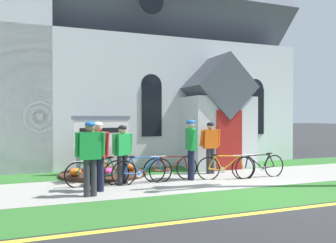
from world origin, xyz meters
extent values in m
plane|color=#2B2B2D|center=(0.00, 4.00, 0.00)|extent=(140.00, 140.00, 0.00)
cube|color=#99968E|center=(-1.28, 2.06, 0.01)|extent=(32.00, 2.77, 0.01)
cube|color=#2D6628|center=(-1.28, -0.26, 0.00)|extent=(32.00, 1.86, 0.01)
cube|color=#2D6628|center=(-1.28, 4.28, 0.00)|extent=(24.00, 1.68, 0.01)
cube|color=yellow|center=(-1.28, -1.34, 0.00)|extent=(28.00, 0.16, 0.01)
cube|color=silver|center=(-1.28, 10.10, 2.45)|extent=(12.98, 9.96, 4.90)
cube|color=#4C515B|center=(-1.28, 10.10, 6.62)|extent=(13.48, 10.14, 10.14)
cube|color=silver|center=(-6.25, 6.63, 5.96)|extent=(3.03, 3.03, 11.91)
cube|color=silver|center=(1.06, 4.32, 1.30)|extent=(2.40, 1.60, 2.60)
cube|color=#4C515B|center=(1.06, 4.32, 2.95)|extent=(2.40, 1.80, 2.40)
cube|color=maroon|center=(1.06, 3.50, 1.05)|extent=(1.00, 0.06, 2.10)
cube|color=black|center=(-1.28, 5.09, 2.10)|extent=(0.76, 0.06, 1.90)
cone|color=black|center=(-1.28, 5.09, 3.05)|extent=(0.80, 0.06, 0.80)
cube|color=black|center=(3.27, 5.09, 2.10)|extent=(0.76, 0.06, 1.90)
cone|color=black|center=(3.27, 5.09, 3.05)|extent=(0.80, 0.06, 0.80)
cylinder|color=black|center=(-1.28, 5.09, 6.10)|extent=(0.90, 0.06, 0.90)
cube|color=slate|center=(-4.00, 4.25, 0.43)|extent=(0.12, 0.12, 0.86)
cube|color=slate|center=(-2.50, 4.34, 0.43)|extent=(0.12, 0.12, 0.86)
cube|color=white|center=(-3.25, 4.29, 1.32)|extent=(1.79, 0.19, 0.92)
cube|color=slate|center=(-3.25, 4.29, 1.84)|extent=(1.91, 0.24, 0.12)
cube|color=black|center=(-3.25, 4.25, 1.43)|extent=(1.43, 0.10, 0.16)
cylinder|color=#382319|center=(-3.25, 3.99, 0.05)|extent=(2.74, 2.74, 0.10)
ellipsoid|color=orange|center=(-2.36, 4.05, 0.22)|extent=(0.36, 0.36, 0.24)
ellipsoid|color=orange|center=(-3.14, 4.57, 0.22)|extent=(0.36, 0.36, 0.24)
ellipsoid|color=red|center=(-3.47, 4.27, 0.22)|extent=(0.36, 0.36, 0.24)
ellipsoid|color=orange|center=(-4.16, 3.59, 0.22)|extent=(0.36, 0.36, 0.24)
ellipsoid|color=#CC338C|center=(-3.24, 3.33, 0.22)|extent=(0.36, 0.36, 0.24)
torus|color=black|center=(1.67, 1.85, 0.34)|extent=(0.71, 0.05, 0.71)
torus|color=black|center=(0.62, 1.83, 0.34)|extent=(0.71, 0.05, 0.71)
cylinder|color=black|center=(0.98, 1.84, 0.49)|extent=(0.57, 0.05, 0.45)
cylinder|color=black|center=(1.09, 1.84, 0.70)|extent=(0.78, 0.05, 0.04)
cylinder|color=black|center=(1.37, 1.84, 0.50)|extent=(0.26, 0.04, 0.44)
cylinder|color=black|center=(1.46, 1.84, 0.31)|extent=(0.43, 0.04, 0.09)
cylinder|color=black|center=(1.58, 1.85, 0.52)|extent=(0.22, 0.04, 0.39)
cylinder|color=black|center=(0.66, 1.83, 0.52)|extent=(0.12, 0.04, 0.37)
ellipsoid|color=black|center=(1.48, 1.85, 0.74)|extent=(0.24, 0.08, 0.05)
cylinder|color=silver|center=(0.70, 1.83, 0.72)|extent=(0.44, 0.04, 0.03)
cylinder|color=silver|center=(1.25, 1.84, 0.28)|extent=(0.18, 0.02, 0.18)
torus|color=black|center=(-3.02, 2.14, 0.34)|extent=(0.71, 0.08, 0.71)
torus|color=black|center=(-1.95, 2.20, 0.34)|extent=(0.71, 0.08, 0.71)
cylinder|color=#194CA5|center=(-2.31, 2.18, 0.51)|extent=(0.58, 0.07, 0.47)
cylinder|color=#194CA5|center=(-2.43, 2.17, 0.74)|extent=(0.80, 0.08, 0.05)
cylinder|color=#194CA5|center=(-2.71, 2.16, 0.52)|extent=(0.27, 0.05, 0.48)
cylinder|color=#194CA5|center=(-2.80, 2.15, 0.31)|extent=(0.44, 0.06, 0.09)
cylinder|color=#194CA5|center=(-2.92, 2.14, 0.54)|extent=(0.23, 0.05, 0.43)
cylinder|color=#194CA5|center=(-1.99, 2.20, 0.53)|extent=(0.12, 0.04, 0.40)
ellipsoid|color=black|center=(-2.83, 2.15, 0.78)|extent=(0.24, 0.09, 0.05)
cylinder|color=silver|center=(-2.03, 2.20, 0.75)|extent=(0.44, 0.05, 0.03)
cylinder|color=silver|center=(-2.59, 2.16, 0.29)|extent=(0.18, 0.03, 0.18)
torus|color=black|center=(-3.20, 2.26, 0.34)|extent=(0.71, 0.07, 0.71)
torus|color=black|center=(-4.22, 2.31, 0.34)|extent=(0.71, 0.07, 0.71)
cylinder|color=#19723F|center=(-3.87, 2.29, 0.48)|extent=(0.55, 0.06, 0.42)
cylinder|color=#19723F|center=(-3.76, 2.29, 0.71)|extent=(0.76, 0.07, 0.11)
cylinder|color=#19723F|center=(-3.49, 2.27, 0.51)|extent=(0.26, 0.05, 0.47)
cylinder|color=#19723F|center=(-3.40, 2.27, 0.31)|extent=(0.41, 0.06, 0.09)
cylinder|color=#19723F|center=(-3.29, 2.26, 0.54)|extent=(0.22, 0.05, 0.42)
cylinder|color=#19723F|center=(-4.18, 2.31, 0.50)|extent=(0.12, 0.04, 0.34)
ellipsoid|color=black|center=(-3.38, 2.27, 0.77)|extent=(0.24, 0.09, 0.05)
cylinder|color=silver|center=(-4.14, 2.30, 0.69)|extent=(0.44, 0.05, 0.03)
cylinder|color=silver|center=(-3.61, 2.28, 0.28)|extent=(0.18, 0.03, 0.18)
torus|color=black|center=(-0.48, 2.11, 0.33)|extent=(0.69, 0.20, 0.70)
torus|color=black|center=(0.55, 1.86, 0.33)|extent=(0.69, 0.20, 0.70)
cylinder|color=orange|center=(0.20, 1.94, 0.49)|extent=(0.56, 0.17, 0.44)
cylinder|color=orange|center=(0.09, 1.97, 0.70)|extent=(0.77, 0.22, 0.06)
cylinder|color=orange|center=(-0.18, 2.04, 0.50)|extent=(0.26, 0.10, 0.45)
cylinder|color=orange|center=(-0.27, 2.06, 0.31)|extent=(0.42, 0.14, 0.09)
cylinder|color=orange|center=(-0.38, 2.09, 0.52)|extent=(0.22, 0.09, 0.40)
cylinder|color=orange|center=(0.51, 1.87, 0.51)|extent=(0.12, 0.06, 0.37)
ellipsoid|color=black|center=(-0.29, 2.06, 0.74)|extent=(0.25, 0.13, 0.05)
cylinder|color=silver|center=(0.46, 1.88, 0.71)|extent=(0.43, 0.13, 0.03)
cylinder|color=silver|center=(-0.07, 2.01, 0.28)|extent=(0.18, 0.06, 0.18)
torus|color=black|center=(-2.07, 2.37, 0.33)|extent=(0.71, 0.10, 0.71)
torus|color=black|center=(-1.01, 2.47, 0.33)|extent=(0.71, 0.10, 0.71)
cylinder|color=#A51E19|center=(-1.37, 2.44, 0.48)|extent=(0.57, 0.09, 0.43)
cylinder|color=#A51E19|center=(-1.49, 2.43, 0.70)|extent=(0.79, 0.11, 0.07)
cylinder|color=#A51E19|center=(-1.76, 2.40, 0.50)|extent=(0.27, 0.06, 0.45)
cylinder|color=#A51E19|center=(-1.86, 2.39, 0.31)|extent=(0.43, 0.08, 0.09)
cylinder|color=#A51E19|center=(-1.97, 2.38, 0.52)|extent=(0.23, 0.06, 0.40)
cylinder|color=#A51E19|center=(-1.06, 2.47, 0.51)|extent=(0.12, 0.05, 0.36)
ellipsoid|color=black|center=(-1.88, 2.39, 0.74)|extent=(0.25, 0.10, 0.05)
cylinder|color=silver|center=(-1.10, 2.46, 0.70)|extent=(0.44, 0.07, 0.03)
cylinder|color=silver|center=(-1.65, 2.41, 0.28)|extent=(0.18, 0.04, 0.18)
cylinder|color=#191E38|center=(-3.80, 2.91, 0.40)|extent=(0.15, 0.15, 0.80)
cylinder|color=#191E38|center=(-3.77, 3.00, 0.40)|extent=(0.15, 0.15, 0.80)
cube|color=yellow|center=(-3.78, 2.95, 1.09)|extent=(0.33, 0.49, 0.58)
sphere|color=#936B51|center=(-3.78, 2.95, 1.48)|extent=(0.21, 0.21, 0.21)
ellipsoid|color=#1E59B2|center=(-3.78, 2.95, 1.54)|extent=(0.31, 0.28, 0.14)
cylinder|color=yellow|center=(-3.90, 2.71, 1.12)|extent=(0.09, 0.24, 0.53)
cylinder|color=yellow|center=(-3.66, 3.20, 1.12)|extent=(0.09, 0.20, 0.53)
cylinder|color=#2D2D33|center=(-3.97, 1.18, 0.44)|extent=(0.15, 0.15, 0.88)
cylinder|color=#2D2D33|center=(-4.13, 1.17, 0.44)|extent=(0.15, 0.15, 0.88)
cube|color=green|center=(-4.05, 1.18, 1.20)|extent=(0.50, 0.22, 0.64)
sphere|color=#936B51|center=(-4.05, 1.18, 1.63)|extent=(0.23, 0.23, 0.23)
ellipsoid|color=#1E59B2|center=(-4.05, 1.18, 1.69)|extent=(0.25, 0.29, 0.16)
cylinder|color=green|center=(-3.75, 1.15, 1.23)|extent=(0.09, 0.21, 0.58)
cylinder|color=green|center=(-4.35, 1.20, 1.23)|extent=(0.09, 0.16, 0.58)
cylinder|color=#2D2D33|center=(-2.93, 2.38, 0.41)|extent=(0.15, 0.15, 0.81)
cylinder|color=#2D2D33|center=(-3.10, 2.28, 0.41)|extent=(0.15, 0.15, 0.81)
cube|color=green|center=(-3.02, 2.33, 1.11)|extent=(0.49, 0.41, 0.59)
sphere|color=tan|center=(-3.02, 2.33, 1.51)|extent=(0.21, 0.21, 0.21)
ellipsoid|color=black|center=(-3.02, 2.33, 1.56)|extent=(0.32, 0.34, 0.15)
cylinder|color=green|center=(-2.76, 2.44, 1.14)|extent=(0.09, 0.17, 0.54)
cylinder|color=green|center=(-3.28, 2.22, 1.14)|extent=(0.09, 0.09, 0.53)
cylinder|color=#2D2D33|center=(0.01, 3.04, 0.42)|extent=(0.15, 0.15, 0.84)
cylinder|color=#2D2D33|center=(0.14, 3.04, 0.42)|extent=(0.15, 0.15, 0.84)
cube|color=#E55914|center=(0.08, 3.04, 1.15)|extent=(0.48, 0.21, 0.61)
sphere|color=tan|center=(0.08, 3.04, 1.56)|extent=(0.22, 0.22, 0.22)
ellipsoid|color=black|center=(0.08, 3.04, 1.62)|extent=(0.23, 0.28, 0.15)
cylinder|color=#E55914|center=(-0.21, 3.09, 1.18)|extent=(0.09, 0.25, 0.55)
cylinder|color=#E55914|center=(0.36, 3.00, 1.18)|extent=(0.09, 0.14, 0.56)
cylinder|color=#191E38|center=(-0.98, 2.20, 0.44)|extent=(0.15, 0.15, 0.88)
cylinder|color=#191E38|center=(-0.96, 2.35, 0.44)|extent=(0.15, 0.15, 0.88)
cube|color=green|center=(-0.97, 2.27, 1.21)|extent=(0.26, 0.52, 0.64)
sphere|color=tan|center=(-0.97, 2.27, 1.64)|extent=(0.23, 0.23, 0.23)
ellipsoid|color=#1E59B2|center=(-0.97, 2.27, 1.70)|extent=(0.31, 0.27, 0.16)
cylinder|color=green|center=(-1.05, 1.98, 1.24)|extent=(0.09, 0.25, 0.58)
cylinder|color=green|center=(-0.89, 2.56, 1.24)|extent=(0.09, 0.10, 0.58)
cylinder|color=#191E38|center=(-3.85, 1.74, 0.43)|extent=(0.15, 0.15, 0.87)
cylinder|color=#191E38|center=(-3.73, 1.62, 0.43)|extent=(0.15, 0.15, 0.87)
cube|color=red|center=(-3.79, 1.68, 1.18)|extent=(0.49, 0.48, 0.63)
sphere|color=tan|center=(-3.79, 1.68, 1.61)|extent=(0.22, 0.22, 0.22)
ellipsoid|color=silver|center=(-3.79, 1.68, 1.67)|extent=(0.36, 0.36, 0.16)
cylinder|color=red|center=(-3.97, 1.91, 1.21)|extent=(0.09, 0.11, 0.57)
cylinder|color=red|center=(-3.61, 1.45, 1.21)|extent=(0.09, 0.23, 0.57)
cylinder|color=#3D2D1E|center=(5.17, 8.08, 0.88)|extent=(0.37, 0.37, 1.75)
cone|color=#195623|center=(5.17, 8.08, 3.83)|extent=(3.83, 3.83, 4.15)
ellipsoid|color=#847A5B|center=(2.66, 74.97, 0.00)|extent=(70.97, 51.93, 16.94)
camera|label=1|loc=(-5.14, -6.89, 1.87)|focal=36.48mm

